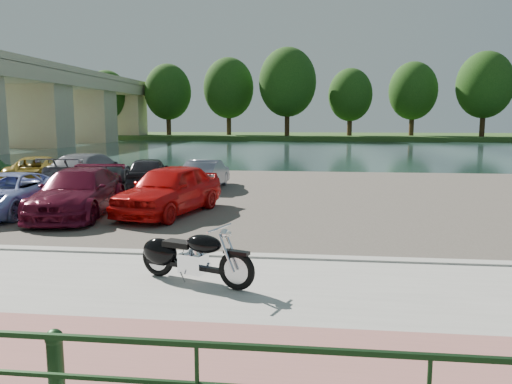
{
  "coord_description": "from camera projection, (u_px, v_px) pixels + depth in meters",
  "views": [
    {
      "loc": [
        1.01,
        -8.06,
        2.94
      ],
      "look_at": [
        -0.47,
        4.48,
        1.1
      ],
      "focal_mm": 35.0,
      "sensor_mm": 36.0,
      "label": 1
    }
  ],
  "objects": [
    {
      "name": "ground",
      "position": [
        252.0,
        294.0,
        8.46
      ],
      "size": [
        200.0,
        200.0,
        0.0
      ],
      "primitive_type": "plane",
      "color": "#595447",
      "rests_on": "ground"
    },
    {
      "name": "promenade",
      "position": [
        244.0,
        314.0,
        7.47
      ],
      "size": [
        60.0,
        6.0,
        0.1
      ],
      "primitive_type": "cube",
      "color": "#9C9A93",
      "rests_on": "ground"
    },
    {
      "name": "pink_path",
      "position": [
        227.0,
        358.0,
        5.99
      ],
      "size": [
        60.0,
        2.0,
        0.01
      ],
      "primitive_type": "cube",
      "color": "#965B54",
      "rests_on": "promenade"
    },
    {
      "name": "kerb",
      "position": [
        264.0,
        258.0,
        10.42
      ],
      "size": [
        60.0,
        0.3,
        0.14
      ],
      "primitive_type": "cube",
      "color": "#9C9A93",
      "rests_on": "ground"
    },
    {
      "name": "parking_lot",
      "position": [
        288.0,
        196.0,
        19.27
      ],
      "size": [
        60.0,
        18.0,
        0.04
      ],
      "primitive_type": "cube",
      "color": "#464139",
      "rests_on": "ground"
    },
    {
      "name": "river",
      "position": [
        304.0,
        150.0,
        47.78
      ],
      "size": [
        120.0,
        40.0,
        0.0
      ],
      "primitive_type": "cube",
      "color": "#182C2A",
      "rests_on": "ground"
    },
    {
      "name": "far_bank",
      "position": [
        308.0,
        136.0,
        79.18
      ],
      "size": [
        120.0,
        24.0,
        0.6
      ],
      "primitive_type": "cube",
      "color": "#254418",
      "rests_on": "ground"
    },
    {
      "name": "bridge",
      "position": [
        32.0,
        94.0,
        51.21
      ],
      "size": [
        7.0,
        56.0,
        8.55
      ],
      "color": "#C8AC8B",
      "rests_on": "ground"
    },
    {
      "name": "railing",
      "position": [
        197.0,
        365.0,
        4.42
      ],
      "size": [
        24.04,
        0.05,
        0.9
      ],
      "color": "black",
      "rests_on": "promenade"
    },
    {
      "name": "bollards",
      "position": [
        40.0,
        364.0,
        4.94
      ],
      "size": [
        10.68,
        0.18,
        0.81
      ],
      "color": "black",
      "rests_on": "promenade"
    },
    {
      "name": "far_trees",
      "position": [
        339.0,
        87.0,
        71.54
      ],
      "size": [
        70.25,
        10.68,
        12.52
      ],
      "color": "#352313",
      "rests_on": "far_bank"
    },
    {
      "name": "motorcycle",
      "position": [
        185.0,
        256.0,
        8.8
      ],
      "size": [
        2.24,
        1.09,
        1.05
      ],
      "rotation": [
        0.0,
        0.0,
        -0.36
      ],
      "color": "black",
      "rests_on": "promenade"
    },
    {
      "name": "car_2",
      "position": [
        6.0,
        194.0,
        15.37
      ],
      "size": [
        2.35,
        4.63,
        1.25
      ],
      "primitive_type": "imported",
      "rotation": [
        0.0,
        0.0,
        0.06
      ],
      "color": "#99A6DF",
      "rests_on": "parking_lot"
    },
    {
      "name": "car_3",
      "position": [
        78.0,
        192.0,
        15.16
      ],
      "size": [
        2.57,
        5.07,
        1.41
      ],
      "primitive_type": "imported",
      "rotation": [
        0.0,
        0.0,
        0.13
      ],
      "color": "#580C22",
      "rests_on": "parking_lot"
    },
    {
      "name": "car_4",
      "position": [
        169.0,
        189.0,
        15.35
      ],
      "size": [
        2.81,
        4.79,
        1.53
      ],
      "primitive_type": "imported",
      "rotation": [
        0.0,
        0.0,
        -0.24
      ],
      "color": "red",
      "rests_on": "parking_lot"
    },
    {
      "name": "car_6",
      "position": [
        40.0,
        171.0,
        21.91
      ],
      "size": [
        3.54,
        5.18,
        1.32
      ],
      "primitive_type": "imported",
      "rotation": [
        0.0,
        0.0,
        3.46
      ],
      "color": "olive",
      "rests_on": "parking_lot"
    },
    {
      "name": "car_7",
      "position": [
        90.0,
        170.0,
        21.35
      ],
      "size": [
        2.28,
        5.22,
        1.49
      ],
      "primitive_type": "imported",
      "rotation": [
        0.0,
        0.0,
        3.11
      ],
      "color": "gray",
      "rests_on": "parking_lot"
    },
    {
      "name": "car_8",
      "position": [
        149.0,
        172.0,
        21.18
      ],
      "size": [
        2.4,
        4.19,
        1.34
      ],
      "primitive_type": "imported",
      "rotation": [
        0.0,
        0.0,
        3.36
      ],
      "color": "black",
      "rests_on": "parking_lot"
    },
    {
      "name": "car_9",
      "position": [
        206.0,
        174.0,
        21.16
      ],
      "size": [
        1.39,
        3.76,
        1.23
      ],
      "primitive_type": "imported",
      "rotation": [
        0.0,
        0.0,
        3.12
      ],
      "color": "slate",
      "rests_on": "parking_lot"
    }
  ]
}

